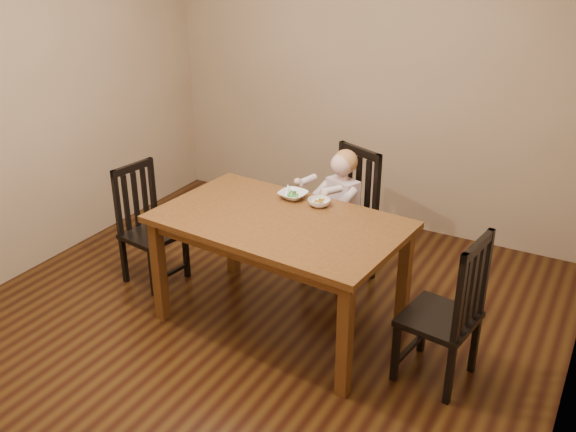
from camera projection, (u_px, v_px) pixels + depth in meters
The scene contains 9 objects.
room at pixel (252, 138), 3.96m from camera, with size 4.01×4.01×2.71m.
dining_table at pixel (280, 232), 4.21m from camera, with size 1.68×1.09×0.80m.
chair_child at pixel (345, 217), 4.93m from camera, with size 0.57×0.56×1.03m.
chair_left at pixel (148, 227), 4.90m from camera, with size 0.44×0.45×0.93m.
chair_right at pixel (448, 313), 3.77m from camera, with size 0.46×0.48×0.99m.
toddler at pixel (341, 202), 4.85m from camera, with size 0.32×0.40×0.55m, color silver, non-canonical shape.
bowl_peas at pixel (293, 195), 4.48m from camera, with size 0.19×0.19×0.05m, color white.
bowl_veg at pixel (319, 202), 4.36m from camera, with size 0.15×0.15×0.05m, color white.
fork at pixel (287, 192), 4.48m from camera, with size 0.06×0.12×0.05m.
Camera 1 is at (2.04, -3.21, 2.57)m, focal length 40.00 mm.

